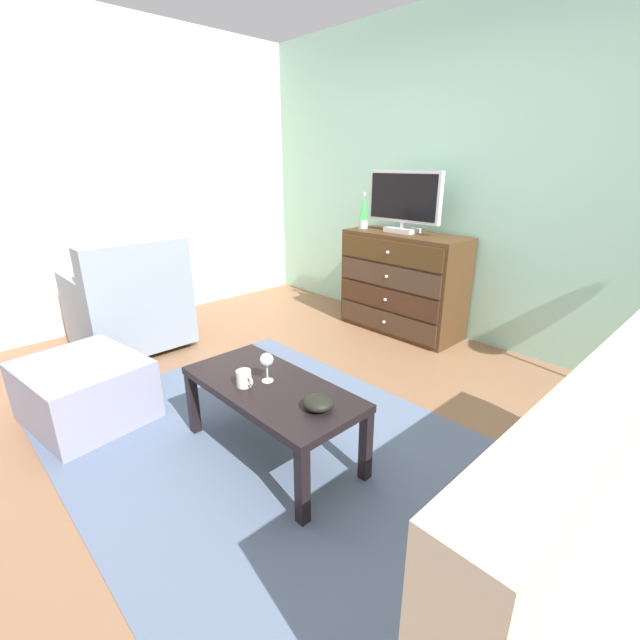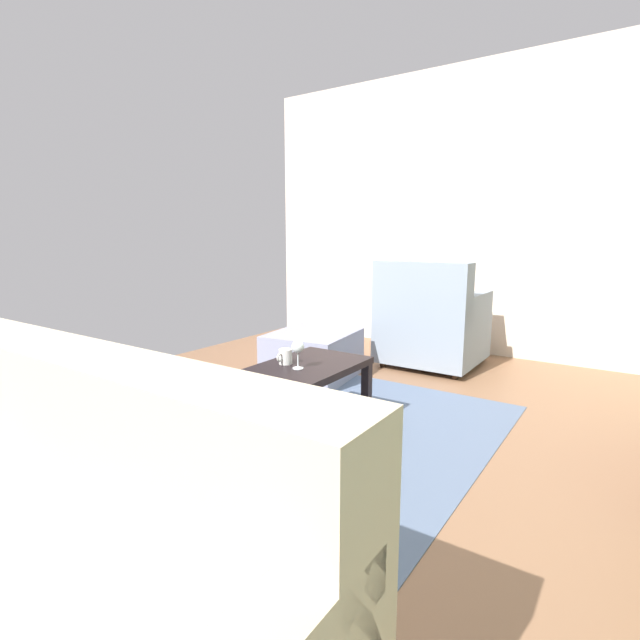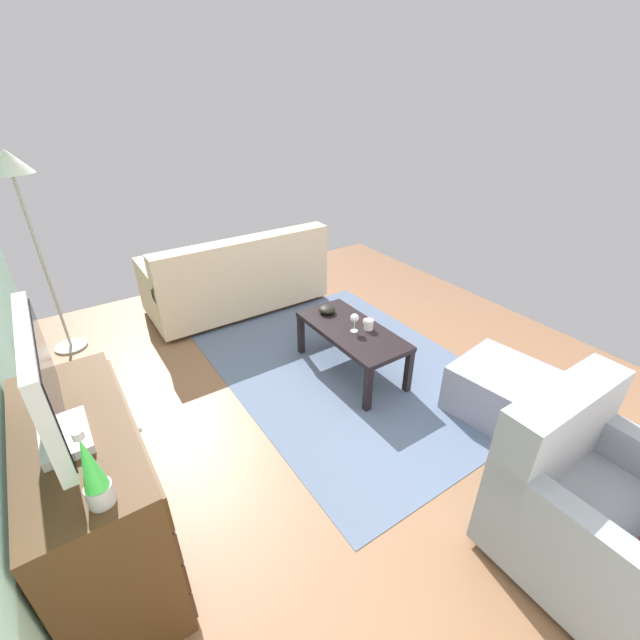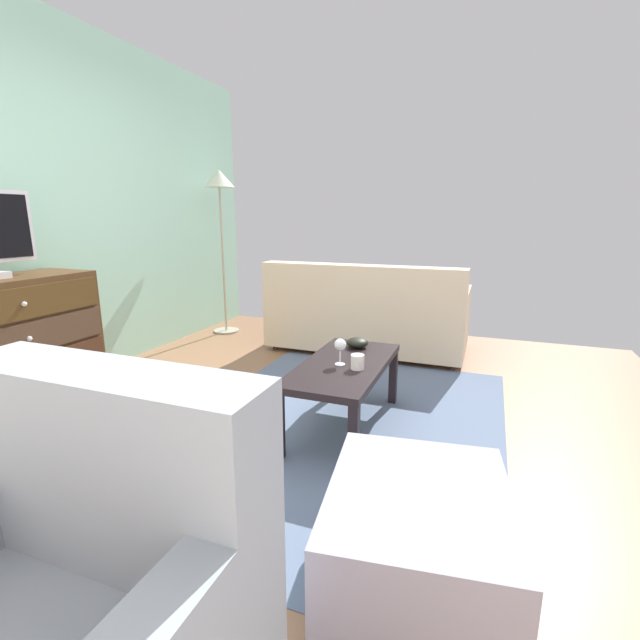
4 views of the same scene
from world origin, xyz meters
The scene contains 13 objects.
ground_plane centered at (0.00, 0.00, -0.03)m, with size 5.46×4.67×0.05m, color brown.
wall_accent_rear centered at (0.00, 2.10, 1.35)m, with size 5.46×0.12×2.70m, color #98CEB6.
wall_plain_left centered at (-2.49, 0.00, 1.35)m, with size 0.12×4.67×2.70m, color beige.
area_rug centered at (0.20, -0.20, 0.00)m, with size 2.60×1.90×0.01m, color slate.
dresser centered at (-0.44, 1.78, 0.45)m, with size 1.11×0.49×0.90m.
tv centered at (-0.50, 1.81, 1.18)m, with size 0.73×0.18×0.52m.
lava_lamp centered at (-0.89, 1.74, 1.05)m, with size 0.09×0.09×0.33m.
coffee_table centered at (0.21, -0.22, 0.36)m, with size 1.00×0.47×0.42m.
wine_glass centered at (0.16, -0.20, 0.53)m, with size 0.07×0.07×0.16m.
mug centered at (0.13, -0.32, 0.46)m, with size 0.11×0.08×0.09m.
bowl_decorative centered at (0.54, -0.20, 0.45)m, with size 0.14×0.14×0.06m, color black.
armchair centered at (-1.73, -0.18, 0.37)m, with size 0.80×0.80×0.92m.
ottoman centered at (-0.85, -0.82, 0.19)m, with size 0.70×0.60×0.37m, color #8A8AA1.
Camera 1 is at (1.79, -1.39, 1.48)m, focal length 24.25 mm.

